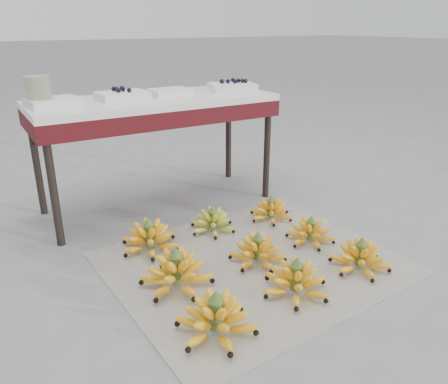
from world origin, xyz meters
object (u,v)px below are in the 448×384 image
bunch_mid_right (310,233)px  bunch_back_left (150,238)px  bunch_mid_center (258,252)px  bunch_back_center (213,222)px  bunch_front_center (296,281)px  vendor_table (155,111)px  bunch_mid_left (176,273)px  tray_far_right (232,87)px  bunch_front_left (216,319)px  tray_left (122,95)px  tray_right (170,92)px  newspaper_mat (253,263)px  bunch_front_right (360,258)px  tray_far_left (53,102)px  bunch_back_right (271,211)px  glass_jar (38,91)px

bunch_mid_right → bunch_back_left: 0.80m
bunch_mid_center → bunch_back_center: size_ratio=0.97×
bunch_front_center → vendor_table: (-0.09, 1.17, 0.51)m
bunch_mid_center → bunch_mid_left: bearing=178.9°
bunch_front_center → bunch_mid_center: 0.28m
tray_far_right → bunch_mid_left: bearing=-133.2°
bunch_mid_left → bunch_mid_right: bunch_mid_left is taller
bunch_front_left → bunch_back_left: bunch_front_left is taller
tray_left → tray_right: bearing=1.0°
bunch_front_left → bunch_mid_left: size_ratio=0.96×
bunch_front_left → bunch_mid_right: 0.83m
bunch_mid_right → tray_far_right: bearing=75.8°
tray_left → bunch_mid_right: bearing=-54.9°
newspaper_mat → bunch_mid_right: bearing=2.9°
bunch_front_right → bunch_mid_right: (-0.01, 0.31, -0.00)m
tray_right → tray_far_left: bearing=-177.6°
tray_far_left → tray_far_right: 1.05m
bunch_front_center → bunch_mid_left: bunch_mid_left is taller
bunch_mid_right → tray_far_right: size_ratio=0.88×
bunch_front_left → bunch_back_right: bearing=26.4°
tray_far_right → newspaper_mat: bearing=-116.2°
bunch_mid_left → bunch_back_center: 0.54m
bunch_mid_left → bunch_back_left: size_ratio=1.22×
bunch_front_right → vendor_table: 1.36m
newspaper_mat → bunch_front_left: (-0.40, -0.34, 0.06)m
bunch_front_right → tray_far_right: 1.32m
bunch_mid_left → tray_far_right: 1.33m
vendor_table → bunch_mid_center: bearing=-83.3°
tray_left → tray_far_right: (0.69, -0.03, 0.00)m
bunch_back_center → vendor_table: 0.72m
bunch_mid_left → bunch_back_left: 0.36m
bunch_mid_left → bunch_mid_right: size_ratio=1.36×
bunch_front_right → bunch_back_right: bunch_front_right is taller
bunch_front_left → bunch_back_center: size_ratio=1.33×
newspaper_mat → bunch_back_right: bunch_back_right is taller
bunch_front_center → vendor_table: size_ratio=0.27×
bunch_front_left → tray_far_left: (-0.23, 1.21, 0.60)m
bunch_mid_right → bunch_back_left: size_ratio=0.90×
glass_jar → tray_far_right: bearing=-0.8°
bunch_front_left → bunch_mid_left: bunch_mid_left is taller
tray_far_left → tray_right: 0.65m
bunch_back_left → tray_right: size_ratio=1.30×
tray_far_right → tray_far_left: bearing=179.8°
bunch_mid_center → tray_right: 1.10m
bunch_front_center → bunch_mid_center: bearing=110.6°
bunch_back_right → tray_right: size_ratio=1.35×
bunch_front_right → bunch_back_left: bearing=160.8°
tray_right → bunch_back_left: bearing=-125.2°
bunch_back_right → tray_left: 1.03m
bunch_mid_right → bunch_back_left: bearing=144.9°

